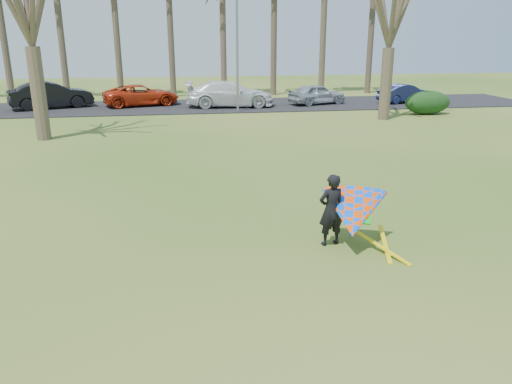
{
  "coord_description": "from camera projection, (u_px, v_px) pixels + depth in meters",
  "views": [
    {
      "loc": [
        -1.78,
        -9.29,
        4.74
      ],
      "look_at": [
        0.0,
        2.0,
        1.1
      ],
      "focal_mm": 35.0,
      "sensor_mm": 36.0,
      "label": 1
    }
  ],
  "objects": [
    {
      "name": "car_3",
      "position": [
        230.0,
        94.0,
        33.23
      ],
      "size": [
        5.93,
        2.74,
        1.68
      ],
      "primitive_type": "imported",
      "rotation": [
        0.0,
        0.0,
        1.5
      ],
      "color": "white",
      "rests_on": "parking_strip"
    },
    {
      "name": "car_5",
      "position": [
        405.0,
        93.0,
        35.25
      ],
      "size": [
        4.14,
        2.3,
        1.29
      ],
      "primitive_type": "imported",
      "rotation": [
        0.0,
        0.0,
        1.82
      ],
      "color": "#171D45",
      "rests_on": "parking_strip"
    },
    {
      "name": "car_4",
      "position": [
        317.0,
        94.0,
        34.46
      ],
      "size": [
        4.37,
        2.84,
        1.38
      ],
      "primitive_type": "imported",
      "rotation": [
        0.0,
        0.0,
        1.9
      ],
      "color": "#A0A7AE",
      "rests_on": "parking_strip"
    },
    {
      "name": "parking_strip",
      "position": [
        203.0,
        106.0,
        33.97
      ],
      "size": [
        46.0,
        7.0,
        0.06
      ],
      "primitive_type": "cube",
      "color": "black",
      "rests_on": "ground"
    },
    {
      "name": "car_1",
      "position": [
        51.0,
        95.0,
        32.57
      ],
      "size": [
        5.47,
        3.56,
        1.7
      ],
      "primitive_type": "imported",
      "rotation": [
        0.0,
        0.0,
        1.94
      ],
      "color": "black",
      "rests_on": "parking_strip"
    },
    {
      "name": "car_2",
      "position": [
        141.0,
        95.0,
        33.77
      ],
      "size": [
        5.47,
        3.61,
        1.4
      ],
      "primitive_type": "imported",
      "rotation": [
        0.0,
        0.0,
        1.85
      ],
      "color": "red",
      "rests_on": "parking_strip"
    },
    {
      "name": "hedge_near",
      "position": [
        427.0,
        103.0,
        30.43
      ],
      "size": [
        2.88,
        1.31,
        1.44
      ],
      "primitive_type": "ellipsoid",
      "color": "#143513",
      "rests_on": "ground"
    },
    {
      "name": "ground",
      "position": [
        271.0,
        270.0,
        10.45
      ],
      "size": [
        100.0,
        100.0,
        0.0
      ],
      "primitive_type": "plane",
      "color": "#1E5212",
      "rests_on": "ground"
    },
    {
      "name": "kite_flyer",
      "position": [
        351.0,
        213.0,
        11.35
      ],
      "size": [
        2.13,
        2.39,
        2.02
      ],
      "color": "black",
      "rests_on": "ground"
    },
    {
      "name": "streetlight",
      "position": [
        240.0,
        38.0,
        30.12
      ],
      "size": [
        2.28,
        0.18,
        8.0
      ],
      "color": "gray",
      "rests_on": "ground"
    }
  ]
}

